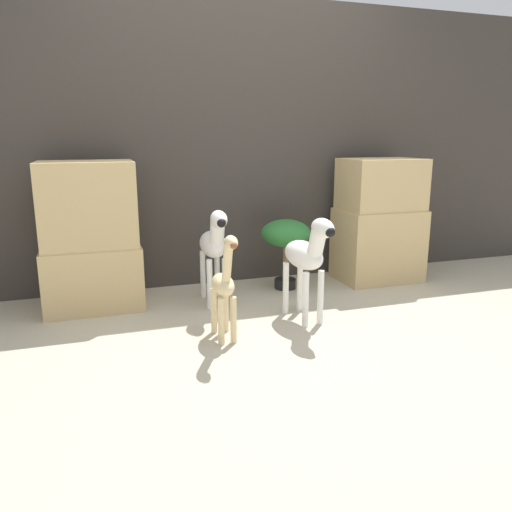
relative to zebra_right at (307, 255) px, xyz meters
name	(u,v)px	position (x,y,z in m)	size (l,w,h in m)	color
ground_plane	(292,334)	(-0.17, -0.18, -0.44)	(14.00, 14.00, 0.00)	#B2A88E
wall_back	(234,145)	(-0.17, 1.08, 0.66)	(6.40, 0.08, 2.20)	#38332D
rock_pillar_left	(90,238)	(-1.30, 0.72, 0.05)	(0.65, 0.47, 1.01)	tan
rock_pillar_right	(379,222)	(0.96, 0.72, 0.04)	(0.65, 0.47, 1.00)	tan
zebra_right	(307,255)	(0.00, 0.00, 0.00)	(0.22, 0.54, 0.70)	white
zebra_left	(214,244)	(-0.48, 0.50, 0.00)	(0.19, 0.54, 0.70)	white
giraffe_figurine	(224,285)	(-0.58, -0.14, -0.11)	(0.12, 0.41, 0.66)	beige
potted_palm_front	(286,237)	(0.13, 0.71, -0.03)	(0.38, 0.38, 0.55)	black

